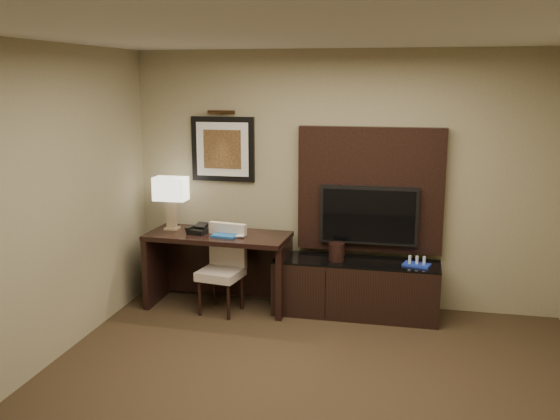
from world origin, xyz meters
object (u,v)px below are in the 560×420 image
(table_lamp, at_px, (171,204))
(ice_bucket, at_px, (337,252))
(desk_chair, at_px, (221,273))
(minibar_tray, at_px, (417,261))
(tv, at_px, (369,215))
(credenza, at_px, (355,288))
(desk, at_px, (219,270))
(desk_phone, at_px, (198,229))

(table_lamp, distance_m, ice_bucket, 1.85)
(desk_chair, height_order, minibar_tray, desk_chair)
(tv, bearing_deg, minibar_tray, -24.71)
(tv, height_order, ice_bucket, tv)
(credenza, bearing_deg, table_lamp, 179.06)
(tv, relative_size, desk_chair, 1.17)
(table_lamp, bearing_deg, ice_bucket, -2.47)
(minibar_tray, bearing_deg, table_lamp, 178.02)
(credenza, distance_m, tv, 0.76)
(minibar_tray, bearing_deg, tv, 155.29)
(desk, bearing_deg, desk_chair, -63.68)
(desk_chair, height_order, ice_bucket, desk_chair)
(desk_phone, xyz_separation_m, ice_bucket, (1.46, 0.05, -0.18))
(minibar_tray, bearing_deg, ice_bucket, 179.12)
(credenza, height_order, desk_phone, desk_phone)
(desk, bearing_deg, table_lamp, 172.51)
(desk, xyz_separation_m, tv, (1.55, 0.24, 0.62))
(credenza, bearing_deg, ice_bucket, -171.29)
(credenza, height_order, minibar_tray, minibar_tray)
(credenza, height_order, ice_bucket, ice_bucket)
(table_lamp, relative_size, desk_phone, 2.90)
(ice_bucket, bearing_deg, desk_phone, -178.09)
(desk, height_order, ice_bucket, desk)
(ice_bucket, distance_m, minibar_tray, 0.80)
(credenza, distance_m, table_lamp, 2.15)
(desk, bearing_deg, credenza, 4.47)
(desk, relative_size, ice_bucket, 8.16)
(desk_phone, bearing_deg, tv, 21.48)
(desk, height_order, table_lamp, table_lamp)
(tv, bearing_deg, credenza, -117.94)
(tv, relative_size, desk_phone, 5.25)
(tv, relative_size, minibar_tray, 3.85)
(desk, distance_m, desk_phone, 0.49)
(desk_chair, relative_size, table_lamp, 1.55)
(desk_chair, distance_m, ice_bucket, 1.22)
(table_lamp, relative_size, ice_bucket, 3.02)
(desk_chair, distance_m, table_lamp, 0.94)
(table_lamp, bearing_deg, desk_chair, -23.52)
(desk, relative_size, tv, 1.49)
(credenza, distance_m, ice_bucket, 0.43)
(minibar_tray, bearing_deg, desk_phone, -179.08)
(table_lamp, distance_m, desk_phone, 0.43)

